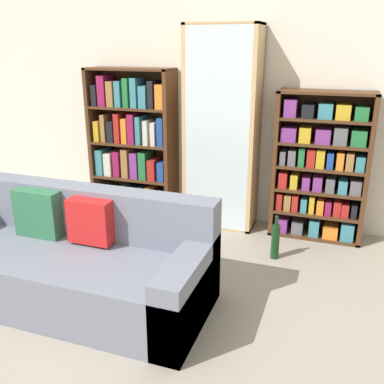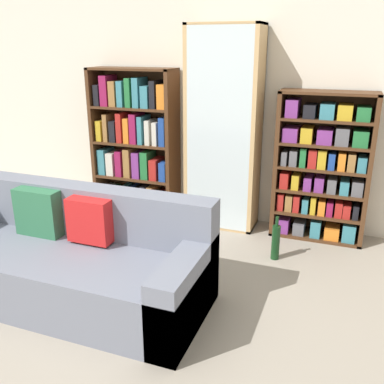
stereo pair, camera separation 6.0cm
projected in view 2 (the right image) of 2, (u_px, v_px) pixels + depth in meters
ground_plane at (72, 367)px, 2.49m from camera, size 16.00×16.00×0.00m
wall_back at (212, 89)px, 4.32m from camera, size 7.00×0.06×2.70m
couch at (72, 262)px, 3.11m from camera, size 2.00×0.83×0.78m
bookshelf_left at (135, 145)px, 4.60m from camera, size 0.93×0.32×1.55m
display_cabinet at (224, 130)px, 4.18m from camera, size 0.70×0.36×1.96m
bookshelf_right at (322, 169)px, 3.98m from camera, size 0.86×0.32×1.39m
wine_bottle at (276, 242)px, 3.69m from camera, size 0.07×0.07×0.40m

